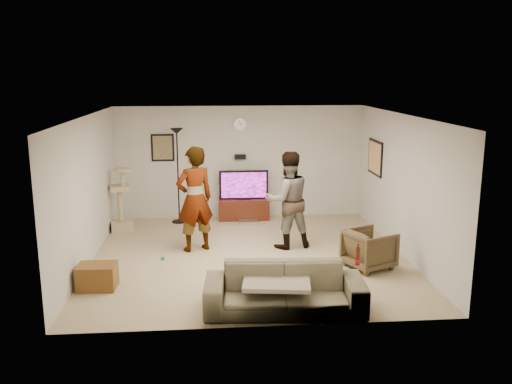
{
  "coord_description": "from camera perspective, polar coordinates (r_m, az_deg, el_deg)",
  "views": [
    {
      "loc": [
        -0.64,
        -9.14,
        3.21
      ],
      "look_at": [
        0.14,
        0.2,
        1.13
      ],
      "focal_mm": 37.79,
      "sensor_mm": 36.0,
      "label": 1
    }
  ],
  "objects": [
    {
      "name": "floor_lamp",
      "position": [
        11.73,
        -8.26,
        1.68
      ],
      "size": [
        0.32,
        0.32,
        2.06
      ],
      "primitive_type": "cylinder",
      "color": "black",
      "rests_on": "floor"
    },
    {
      "name": "tv",
      "position": [
        11.92,
        -1.31,
        0.78
      ],
      "size": [
        1.08,
        0.08,
        0.64
      ],
      "primitive_type": "cube",
      "color": "black",
      "rests_on": "tv_stand"
    },
    {
      "name": "floor",
      "position": [
        9.71,
        -0.75,
        -6.84
      ],
      "size": [
        5.5,
        5.5,
        0.02
      ],
      "primitive_type": "cube",
      "color": "tan",
      "rests_on": "ground"
    },
    {
      "name": "tv_stand",
      "position": [
        12.04,
        -1.3,
        -1.8
      ],
      "size": [
        1.11,
        0.45,
        0.46
      ],
      "primitive_type": "cube",
      "color": "#431A0E",
      "rests_on": "floor"
    },
    {
      "name": "console_box",
      "position": [
        11.72,
        -0.79,
        -3.2
      ],
      "size": [
        0.4,
        0.3,
        0.07
      ],
      "primitive_type": "cube",
      "color": "silver",
      "rests_on": "floor"
    },
    {
      "name": "wall_front",
      "position": [
        6.72,
        0.89,
        -4.45
      ],
      "size": [
        5.5,
        0.04,
        2.5
      ],
      "primitive_type": "cube",
      "color": "silver",
      "rests_on": "floor"
    },
    {
      "name": "ceiling",
      "position": [
        9.19,
        -0.8,
        8.15
      ],
      "size": [
        5.5,
        5.5,
        0.02
      ],
      "primitive_type": "cube",
      "color": "white",
      "rests_on": "wall_back"
    },
    {
      "name": "beer_bottle",
      "position": [
        7.53,
        10.71,
        -6.68
      ],
      "size": [
        0.06,
        0.06,
        0.25
      ],
      "primitive_type": "cylinder",
      "color": "#491708",
      "rests_on": "sofa"
    },
    {
      "name": "sofa",
      "position": [
        7.49,
        3.03,
        -10.21
      ],
      "size": [
        2.23,
        1.0,
        0.64
      ],
      "primitive_type": "imported",
      "rotation": [
        0.0,
        0.0,
        -0.07
      ],
      "color": "#655E47",
      "rests_on": "floor"
    },
    {
      "name": "wall_back",
      "position": [
        12.07,
        -1.7,
        3.17
      ],
      "size": [
        5.5,
        0.04,
        2.5
      ],
      "primitive_type": "cube",
      "color": "silver",
      "rests_on": "floor"
    },
    {
      "name": "wall_left",
      "position": [
        9.58,
        -17.41,
        0.14
      ],
      "size": [
        0.04,
        5.5,
        2.5
      ],
      "primitive_type": "cube",
      "color": "silver",
      "rests_on": "floor"
    },
    {
      "name": "toy_ball",
      "position": [
        9.64,
        -9.83,
        -6.92
      ],
      "size": [
        0.07,
        0.07,
        0.07
      ],
      "primitive_type": "sphere",
      "color": "#1A6DA0",
      "rests_on": "floor"
    },
    {
      "name": "side_table",
      "position": [
        8.6,
        -16.46,
        -8.57
      ],
      "size": [
        0.58,
        0.45,
        0.38
      ],
      "primitive_type": "cube",
      "rotation": [
        0.0,
        0.0,
        -0.04
      ],
      "color": "brown",
      "rests_on": "floor"
    },
    {
      "name": "throw_blanket",
      "position": [
        7.44,
        2.19,
        -9.45
      ],
      "size": [
        0.98,
        0.81,
        0.06
      ],
      "primitive_type": "cube",
      "rotation": [
        0.0,
        0.0,
        -0.13
      ],
      "color": "#B0A08B",
      "rests_on": "sofa"
    },
    {
      "name": "wall_right",
      "position": [
        9.95,
        15.23,
        0.71
      ],
      "size": [
        0.04,
        5.5,
        2.5
      ],
      "primitive_type": "cube",
      "color": "silver",
      "rests_on": "floor"
    },
    {
      "name": "tv_screen",
      "position": [
        11.87,
        -1.3,
        0.73
      ],
      "size": [
        0.99,
        0.01,
        0.56
      ],
      "primitive_type": "cube",
      "color": "#D316DE",
      "rests_on": "tv"
    },
    {
      "name": "picture_back",
      "position": [
        12.03,
        -9.85,
        4.65
      ],
      "size": [
        0.42,
        0.03,
        0.52
      ],
      "primitive_type": "cube",
      "color": "#736A48",
      "rests_on": "wall_back"
    },
    {
      "name": "person_left",
      "position": [
        9.82,
        -6.5,
        -0.76
      ],
      "size": [
        0.83,
        0.71,
        1.93
      ],
      "primitive_type": "imported",
      "rotation": [
        0.0,
        0.0,
        3.57
      ],
      "color": "#BDBDBD",
      "rests_on": "floor"
    },
    {
      "name": "person_right",
      "position": [
        9.98,
        3.37,
        -0.85
      ],
      "size": [
        1.01,
        0.87,
        1.81
      ],
      "primitive_type": "imported",
      "rotation": [
        0.0,
        0.0,
        3.37
      ],
      "color": "#2F6086",
      "rests_on": "floor"
    },
    {
      "name": "picture_right",
      "position": [
        11.39,
        12.49,
        3.59
      ],
      "size": [
        0.03,
        0.78,
        0.62
      ],
      "primitive_type": "cube",
      "color": "#F5A971",
      "rests_on": "wall_right"
    },
    {
      "name": "wall_speaker",
      "position": [
        11.99,
        -1.69,
        3.74
      ],
      "size": [
        0.25,
        0.1,
        0.1
      ],
      "primitive_type": "cube",
      "color": "black",
      "rests_on": "wall_back"
    },
    {
      "name": "armchair",
      "position": [
        9.24,
        11.91,
        -5.93
      ],
      "size": [
        0.94,
        0.93,
        0.66
      ],
      "primitive_type": "imported",
      "rotation": [
        0.0,
        0.0,
        1.99
      ],
      "color": "#483A24",
      "rests_on": "floor"
    },
    {
      "name": "cat_tree",
      "position": [
        11.41,
        -14.21,
        -0.75
      ],
      "size": [
        0.52,
        0.52,
        1.33
      ],
      "primitive_type": "cube",
      "rotation": [
        0.0,
        0.0,
        0.26
      ],
      "color": "tan",
      "rests_on": "floor"
    },
    {
      "name": "wall_clock",
      "position": [
        11.93,
        -1.72,
        7.18
      ],
      "size": [
        0.26,
        0.04,
        0.26
      ],
      "primitive_type": "cylinder",
      "rotation": [
        1.57,
        0.0,
        0.0
      ],
      "color": "silver",
      "rests_on": "wall_back"
    }
  ]
}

